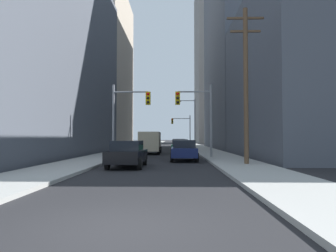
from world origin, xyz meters
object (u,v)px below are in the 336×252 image
object	(u,v)px
sedan_black	(127,154)
sedan_maroon	(179,144)
sedan_navy	(184,150)
traffic_signal_near_left	(129,109)
traffic_signal_near_right	(196,109)
traffic_signal_far_right	(182,125)
cargo_van_beige	(150,141)
sedan_green	(180,146)

from	to	relation	value
sedan_black	sedan_maroon	world-z (taller)	same
sedan_navy	sedan_maroon	xyz separation A→B (m)	(-0.08, 19.67, 0.00)
sedan_navy	traffic_signal_near_left	distance (m)	5.88
traffic_signal_near_right	traffic_signal_far_right	xyz separation A→B (m)	(-0.36, 35.04, 0.04)
sedan_navy	traffic_signal_near_left	xyz separation A→B (m)	(-4.36, 2.26, 3.24)
cargo_van_beige	sedan_green	xyz separation A→B (m)	(3.09, 0.89, -0.52)
sedan_black	traffic_signal_near_right	size ratio (longest dim) A/B	0.71
sedan_green	traffic_signal_far_right	bearing A→B (deg)	88.31
sedan_maroon	traffic_signal_far_right	bearing A→B (deg)	87.58
cargo_van_beige	traffic_signal_near_right	bearing A→B (deg)	-58.90
sedan_black	traffic_signal_near_left	bearing A→B (deg)	97.88
traffic_signal_near_left	traffic_signal_near_right	world-z (taller)	same
sedan_navy	traffic_signal_near_right	size ratio (longest dim) A/B	0.70
sedan_green	sedan_navy	bearing A→B (deg)	-89.21
sedan_navy	cargo_van_beige	bearing A→B (deg)	109.16
sedan_green	sedan_black	bearing A→B (deg)	-102.05
sedan_navy	traffic_signal_near_right	xyz separation A→B (m)	(1.02, 2.26, 3.23)
traffic_signal_near_right	sedan_black	bearing A→B (deg)	-121.39
traffic_signal_near_left	traffic_signal_far_right	distance (m)	35.40
traffic_signal_near_right	sedan_green	bearing A→B (deg)	98.30
traffic_signal_far_right	sedan_green	bearing A→B (deg)	-91.69
cargo_van_beige	sedan_navy	distance (m)	9.86
traffic_signal_near_right	cargo_van_beige	bearing A→B (deg)	121.10
cargo_van_beige	sedan_black	bearing A→B (deg)	-90.55
traffic_signal_near_right	traffic_signal_far_right	size ratio (longest dim) A/B	1.00
traffic_signal_near_left	sedan_maroon	bearing A→B (deg)	76.20
cargo_van_beige	sedan_maroon	bearing A→B (deg)	73.12
sedan_green	traffic_signal_near_left	size ratio (longest dim) A/B	0.70
sedan_black	traffic_signal_far_right	xyz separation A→B (m)	(4.03, 42.23, 3.27)
sedan_navy	traffic_signal_far_right	distance (m)	37.45
cargo_van_beige	sedan_maroon	xyz separation A→B (m)	(3.15, 10.37, -0.52)
cargo_van_beige	traffic_signal_near_left	world-z (taller)	traffic_signal_near_left
sedan_green	traffic_signal_far_right	distance (m)	27.32
sedan_maroon	traffic_signal_near_left	bearing A→B (deg)	-103.80
sedan_maroon	traffic_signal_far_right	xyz separation A→B (m)	(0.74, 17.63, 3.27)
sedan_green	sedan_maroon	size ratio (longest dim) A/B	0.99
sedan_navy	traffic_signal_near_right	bearing A→B (deg)	65.74
traffic_signal_far_right	traffic_signal_near_left	bearing A→B (deg)	-98.15
cargo_van_beige	traffic_signal_near_right	xyz separation A→B (m)	(4.25, -7.04, 2.71)
sedan_black	traffic_signal_far_right	bearing A→B (deg)	84.55
sedan_black	cargo_van_beige	bearing A→B (deg)	89.45
sedan_maroon	traffic_signal_far_right	distance (m)	17.95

